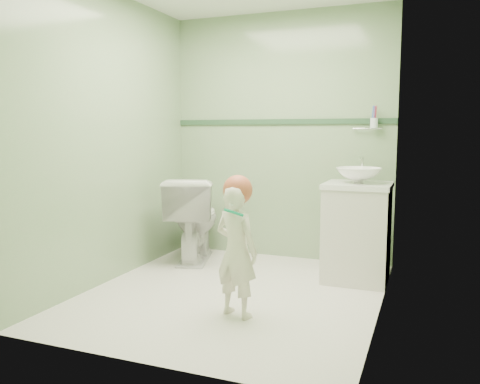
% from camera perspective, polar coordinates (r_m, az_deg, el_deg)
% --- Properties ---
extents(ground, '(2.50, 2.50, 0.00)m').
position_cam_1_polar(ground, '(3.88, -0.82, -11.78)').
color(ground, white).
rests_on(ground, ground).
extents(room_shell, '(2.50, 2.54, 2.40)m').
position_cam_1_polar(room_shell, '(3.67, -0.85, 6.25)').
color(room_shell, '#87AE7B').
rests_on(room_shell, ground).
extents(trim_stripe, '(2.20, 0.02, 0.05)m').
position_cam_1_polar(trim_stripe, '(4.84, 4.73, 8.19)').
color(trim_stripe, '#2C4E32').
rests_on(trim_stripe, room_shell).
extents(vanity, '(0.52, 0.50, 0.80)m').
position_cam_1_polar(vanity, '(4.22, 13.50, -4.78)').
color(vanity, silver).
rests_on(vanity, ground).
extents(counter, '(0.54, 0.52, 0.04)m').
position_cam_1_polar(counter, '(4.16, 13.67, 0.76)').
color(counter, white).
rests_on(counter, vanity).
extents(basin, '(0.37, 0.37, 0.13)m').
position_cam_1_polar(basin, '(4.15, 13.70, 1.91)').
color(basin, white).
rests_on(basin, counter).
extents(faucet, '(0.03, 0.13, 0.18)m').
position_cam_1_polar(faucet, '(4.33, 14.06, 3.17)').
color(faucet, silver).
rests_on(faucet, counter).
extents(cup_holder, '(0.26, 0.07, 0.21)m').
position_cam_1_polar(cup_holder, '(4.61, 15.33, 7.81)').
color(cup_holder, silver).
rests_on(cup_holder, room_shell).
extents(toilet, '(0.66, 0.90, 0.82)m').
position_cam_1_polar(toilet, '(4.78, -5.46, -3.13)').
color(toilet, white).
rests_on(toilet, ground).
extents(toddler, '(0.37, 0.30, 0.90)m').
position_cam_1_polar(toddler, '(3.31, -0.43, -6.94)').
color(toddler, '#EBE6CC').
rests_on(toddler, ground).
extents(hair_cap, '(0.20, 0.20, 0.20)m').
position_cam_1_polar(hair_cap, '(3.26, -0.27, 0.26)').
color(hair_cap, '#B85437').
rests_on(hair_cap, toddler).
extents(teal_toothbrush, '(0.11, 0.14, 0.08)m').
position_cam_1_polar(teal_toothbrush, '(3.11, -0.76, -2.31)').
color(teal_toothbrush, '#068E61').
rests_on(teal_toothbrush, toddler).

